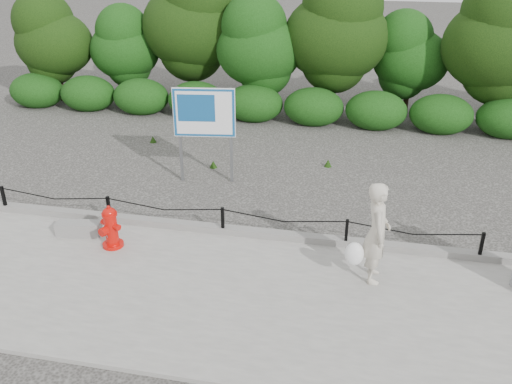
{
  "coord_description": "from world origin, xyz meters",
  "views": [
    {
      "loc": [
        2.63,
        -9.36,
        5.68
      ],
      "look_at": [
        0.65,
        0.2,
        1.0
      ],
      "focal_mm": 38.0,
      "sensor_mm": 36.0,
      "label": 1
    }
  ],
  "objects_px": {
    "pedestrian": "(375,234)",
    "fire_hydrant": "(111,227)",
    "advertising_sign": "(204,117)",
    "concrete_block": "(79,229)"
  },
  "relations": [
    {
      "from": "fire_hydrant",
      "to": "pedestrian",
      "type": "xyz_separation_m",
      "value": [
        5.02,
        -0.08,
        0.49
      ]
    },
    {
      "from": "fire_hydrant",
      "to": "advertising_sign",
      "type": "relative_size",
      "value": 0.37
    },
    {
      "from": "fire_hydrant",
      "to": "pedestrian",
      "type": "distance_m",
      "value": 5.04
    },
    {
      "from": "advertising_sign",
      "to": "pedestrian",
      "type": "bearing_deg",
      "value": -49.52
    },
    {
      "from": "fire_hydrant",
      "to": "advertising_sign",
      "type": "height_order",
      "value": "advertising_sign"
    },
    {
      "from": "fire_hydrant",
      "to": "pedestrian",
      "type": "relative_size",
      "value": 0.47
    },
    {
      "from": "pedestrian",
      "to": "concrete_block",
      "type": "relative_size",
      "value": 2.1
    },
    {
      "from": "pedestrian",
      "to": "concrete_block",
      "type": "bearing_deg",
      "value": 82.47
    },
    {
      "from": "pedestrian",
      "to": "advertising_sign",
      "type": "height_order",
      "value": "advertising_sign"
    },
    {
      "from": "pedestrian",
      "to": "fire_hydrant",
      "type": "bearing_deg",
      "value": 85.06
    }
  ]
}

